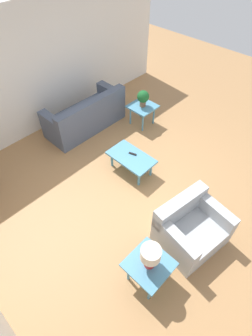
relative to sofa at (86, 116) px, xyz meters
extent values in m
plane|color=#A87A4C|center=(-2.22, 0.51, -0.32)|extent=(14.00, 14.00, 0.00)
cube|color=white|center=(0.84, 0.51, 1.03)|extent=(0.12, 7.20, 2.70)
cube|color=#4C566B|center=(0.05, 0.00, -0.11)|extent=(0.82, 1.92, 0.43)
cube|color=#4C566B|center=(-0.25, 0.00, 0.32)|extent=(0.21, 1.92, 0.42)
cube|color=#4C566B|center=(0.05, -0.86, 0.24)|extent=(0.81, 0.20, 0.27)
cube|color=#4C566B|center=(0.06, 0.86, 0.24)|extent=(0.81, 0.20, 0.27)
cube|color=#A8ADB2|center=(-3.52, 0.79, -0.12)|extent=(0.99, 1.12, 0.41)
cube|color=#A8ADB2|center=(-3.20, 0.74, 0.28)|extent=(0.35, 1.02, 0.39)
cube|color=#A8ADB2|center=(-3.45, 1.21, 0.22)|extent=(0.86, 0.29, 0.25)
cube|color=#A8ADB2|center=(-3.58, 0.38, 0.22)|extent=(0.86, 0.29, 0.25)
cube|color=teal|center=(-1.74, 0.30, 0.05)|extent=(0.94, 0.54, 0.04)
cylinder|color=teal|center=(-2.11, 0.13, -0.15)|extent=(0.05, 0.05, 0.35)
cylinder|color=teal|center=(-1.36, 0.13, -0.15)|extent=(0.05, 0.05, 0.35)
cylinder|color=teal|center=(-2.11, 0.48, -0.15)|extent=(0.05, 0.05, 0.35)
cylinder|color=teal|center=(-1.36, 0.48, -0.15)|extent=(0.05, 0.05, 0.35)
cube|color=teal|center=(-0.85, -1.03, 0.17)|extent=(0.59, 0.59, 0.04)
cylinder|color=teal|center=(-1.05, -1.23, -0.09)|extent=(0.04, 0.04, 0.47)
cylinder|color=teal|center=(-0.65, -1.23, -0.09)|extent=(0.04, 0.04, 0.47)
cylinder|color=teal|center=(-1.05, -0.83, -0.09)|extent=(0.04, 0.04, 0.47)
cylinder|color=teal|center=(-0.65, -0.83, -0.09)|extent=(0.04, 0.04, 0.47)
cube|color=teal|center=(-3.42, 1.75, 0.17)|extent=(0.59, 0.59, 0.04)
cylinder|color=teal|center=(-3.62, 1.55, -0.09)|extent=(0.04, 0.04, 0.47)
cylinder|color=teal|center=(-3.22, 1.55, -0.09)|extent=(0.04, 0.04, 0.47)
cylinder|color=teal|center=(-3.62, 1.95, -0.09)|extent=(0.04, 0.04, 0.47)
cylinder|color=teal|center=(-3.22, 1.95, -0.09)|extent=(0.04, 0.04, 0.47)
cylinder|color=brown|center=(-0.85, -1.03, 0.25)|extent=(0.14, 0.14, 0.13)
sphere|color=#195B28|center=(-0.85, -1.03, 0.43)|extent=(0.28, 0.28, 0.28)
cylinder|color=red|center=(-3.42, 1.75, 0.30)|extent=(0.15, 0.15, 0.22)
cylinder|color=beige|center=(-3.42, 1.75, 0.50)|extent=(0.27, 0.27, 0.19)
cube|color=black|center=(-1.71, 0.24, 0.08)|extent=(0.16, 0.09, 0.02)
camera|label=1|loc=(-4.21, 3.03, 3.69)|focal=28.00mm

